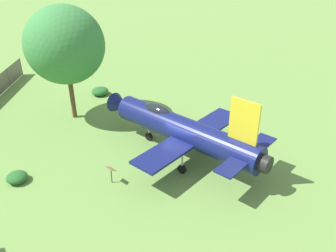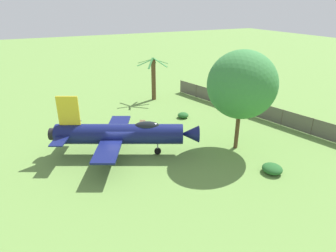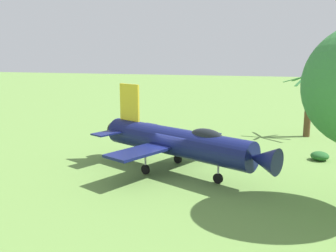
{
  "view_description": "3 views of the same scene",
  "coord_description": "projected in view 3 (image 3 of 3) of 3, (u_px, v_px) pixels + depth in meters",
  "views": [
    {
      "loc": [
        4.05,
        -19.54,
        13.24
      ],
      "look_at": [
        -1.29,
        0.62,
        1.82
      ],
      "focal_mm": 37.66,
      "sensor_mm": 36.0,
      "label": 1
    },
    {
      "loc": [
        6.12,
        22.11,
        12.45
      ],
      "look_at": [
        -3.98,
        1.37,
        2.5
      ],
      "focal_mm": 30.85,
      "sensor_mm": 36.0,
      "label": 2
    },
    {
      "loc": [
        -5.73,
        22.44,
        7.52
      ],
      "look_at": [
        0.58,
        -0.4,
        2.87
      ],
      "focal_mm": 40.56,
      "sensor_mm": 36.0,
      "label": 3
    }
  ],
  "objects": [
    {
      "name": "ground_plane",
      "position": [
        175.0,
        172.0,
        24.17
      ],
      "size": [
        200.0,
        200.0,
        0.0
      ],
      "primitive_type": "plane",
      "color": "#668E42"
    },
    {
      "name": "display_jet",
      "position": [
        180.0,
        142.0,
        23.54
      ],
      "size": [
        12.26,
        9.18,
        5.37
      ],
      "rotation": [
        0.0,
        0.0,
        2.69
      ],
      "color": "#111951",
      "rests_on": "ground_plane"
    },
    {
      "name": "palm_tree",
      "position": [
        308.0,
        104.0,
        33.7
      ],
      "size": [
        4.27,
        3.89,
        5.77
      ],
      "color": "brown",
      "rests_on": "ground_plane"
    },
    {
      "name": "shrub_near_fence",
      "position": [
        320.0,
        156.0,
        26.71
      ],
      "size": [
        1.25,
        1.24,
        0.62
      ],
      "color": "#235B26",
      "rests_on": "ground_plane"
    },
    {
      "name": "info_plaque",
      "position": [
        238.0,
        148.0,
        26.77
      ],
      "size": [
        0.72,
        0.63,
        1.14
      ],
      "color": "#333333",
      "rests_on": "ground_plane"
    }
  ]
}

